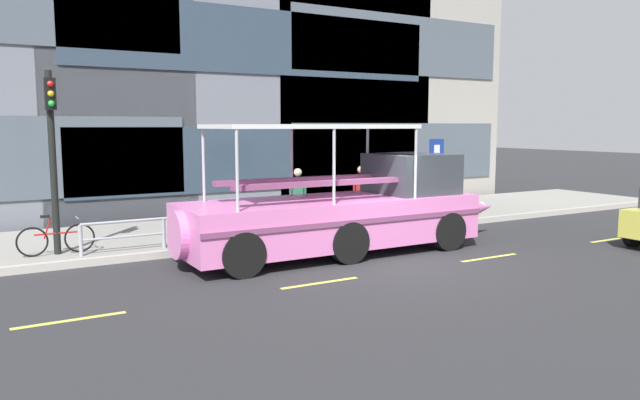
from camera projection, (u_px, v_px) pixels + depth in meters
The scene contains 11 objects.
ground_plane at pixel (389, 262), 14.32m from camera, with size 120.00×120.00×0.00m, color #2B2B2D.
sidewalk at pixel (284, 225), 19.12m from camera, with size 32.00×4.80×0.18m, color gray.
curb_edge at pixel (323, 237), 16.98m from camera, with size 32.00×0.18×0.18m, color #B2ADA3.
lane_centreline at pixel (412, 269), 13.56m from camera, with size 25.80×0.12×0.01m.
curb_guardrail at pixel (301, 215), 16.94m from camera, with size 11.82×0.09×0.78m.
traffic_light_pole at pixel (52, 145), 13.96m from camera, with size 0.24×0.46×4.31m.
parking_sign at pixel (436, 164), 20.09m from camera, with size 0.60×0.12×2.61m.
leaned_bicycle at pixel (56, 239), 14.23m from camera, with size 1.74×0.46×0.96m.
duck_tour_boat at pixel (350, 211), 15.32m from camera, with size 9.57×2.49×3.25m.
pedestrian_near_bow at pixel (361, 187), 19.49m from camera, with size 0.45×0.32×1.75m.
pedestrian_mid_left at pixel (298, 192), 17.98m from camera, with size 0.46×0.33×1.78m.
Camera 1 is at (-8.43, -11.33, 3.21)m, focal length 33.76 mm.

